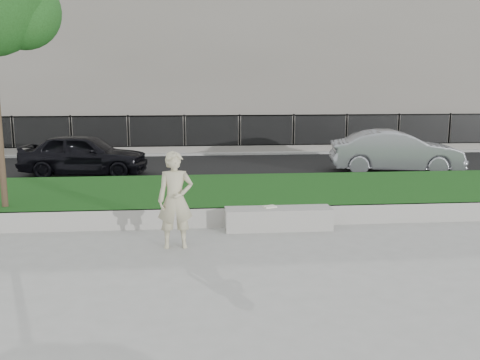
{
  "coord_description": "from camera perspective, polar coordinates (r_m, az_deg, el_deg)",
  "views": [
    {
      "loc": [
        -0.41,
        -9.34,
        2.87
      ],
      "look_at": [
        0.59,
        1.2,
        0.93
      ],
      "focal_mm": 40.0,
      "sensor_mm": 36.0,
      "label": 1
    }
  ],
  "objects": [
    {
      "name": "car_silver",
      "position": [
        17.66,
        16.28,
        2.92
      ],
      "size": [
        4.24,
        2.07,
        1.34
      ],
      "primitive_type": "imported",
      "rotation": [
        0.0,
        0.0,
        1.4
      ],
      "color": "gray",
      "rests_on": "street"
    },
    {
      "name": "book",
      "position": [
        10.61,
        3.19,
        -2.86
      ],
      "size": [
        0.29,
        0.25,
        0.03
      ],
      "primitive_type": "cube",
      "rotation": [
        0.0,
        0.0,
        0.34
      ],
      "color": "white",
      "rests_on": "stone_bench"
    },
    {
      "name": "car_dark",
      "position": [
        17.09,
        -16.29,
        2.64
      ],
      "size": [
        4.01,
        2.04,
        1.31
      ],
      "primitive_type": "imported",
      "rotation": [
        0.0,
        0.0,
        1.44
      ],
      "color": "black",
      "rests_on": "street"
    },
    {
      "name": "iron_fence",
      "position": [
        21.47,
        -4.32,
        4.12
      ],
      "size": [
        32.0,
        0.3,
        1.5
      ],
      "color": "slate",
      "rests_on": "far_pavement"
    },
    {
      "name": "street",
      "position": [
        18.07,
        -4.06,
        1.27
      ],
      "size": [
        34.0,
        7.0,
        0.04
      ],
      "primitive_type": "cube",
      "color": "black",
      "rests_on": "ground"
    },
    {
      "name": "ground",
      "position": [
        9.78,
        -2.8,
        -6.7
      ],
      "size": [
        90.0,
        90.0,
        0.0
      ],
      "primitive_type": "plane",
      "color": "gray",
      "rests_on": "ground"
    },
    {
      "name": "stone_bench",
      "position": [
        10.62,
        4.12,
        -4.13
      ],
      "size": [
        2.1,
        0.53,
        0.43
      ],
      "primitive_type": "cube",
      "color": "gray",
      "rests_on": "ground"
    },
    {
      "name": "man",
      "position": [
        9.38,
        -6.91,
        -2.14
      ],
      "size": [
        0.64,
        0.44,
        1.7
      ],
      "primitive_type": "imported",
      "rotation": [
        0.0,
        0.0,
        0.06
      ],
      "color": "#B9B28E",
      "rests_on": "ground"
    },
    {
      "name": "far_pavement",
      "position": [
        22.52,
        -4.35,
        3.17
      ],
      "size": [
        34.0,
        3.0,
        0.12
      ],
      "primitive_type": "cube",
      "color": "gray",
      "rests_on": "ground"
    },
    {
      "name": "grass_bank",
      "position": [
        12.63,
        -3.45,
        -1.85
      ],
      "size": [
        34.0,
        4.0,
        0.4
      ],
      "primitive_type": "cube",
      "color": "black",
      "rests_on": "ground"
    },
    {
      "name": "building_facade",
      "position": [
        29.42,
        -4.77,
        14.49
      ],
      "size": [
        34.0,
        10.0,
        10.0
      ],
      "primitive_type": "cube",
      "color": "slate",
      "rests_on": "ground"
    },
    {
      "name": "grass_kerb",
      "position": [
        10.72,
        -3.07,
        -4.06
      ],
      "size": [
        34.0,
        0.08,
        0.4
      ],
      "primitive_type": "cube",
      "color": "gray",
      "rests_on": "ground"
    }
  ]
}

